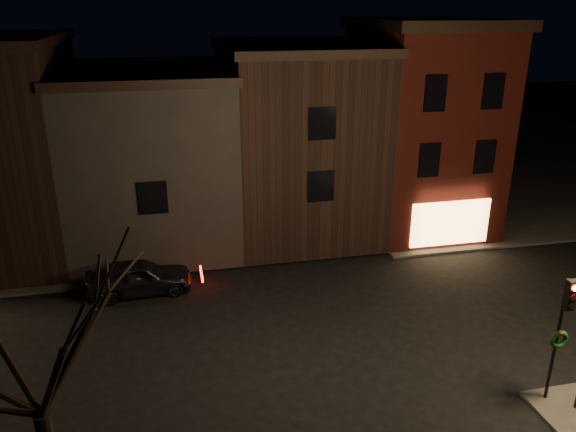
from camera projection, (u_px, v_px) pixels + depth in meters
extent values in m
plane|color=black|center=(319.00, 328.00, 20.83)|extent=(120.00, 120.00, 0.00)
cube|color=#2D2B28|center=(501.00, 159.00, 43.11)|extent=(30.00, 30.00, 0.12)
cube|color=#42100B|center=(420.00, 130.00, 29.31)|extent=(6.00, 8.00, 10.00)
cube|color=black|center=(429.00, 23.00, 27.44)|extent=(6.50, 8.50, 0.50)
cube|color=#EFB46B|center=(450.00, 223.00, 26.92)|extent=(4.00, 0.12, 2.20)
cube|color=black|center=(295.00, 141.00, 29.08)|extent=(7.00, 10.00, 9.00)
cube|color=black|center=(295.00, 46.00, 27.41)|extent=(7.30, 10.30, 0.40)
cube|color=black|center=(153.00, 158.00, 27.79)|extent=(7.50, 10.00, 8.00)
cube|color=black|center=(145.00, 71.00, 26.30)|extent=(7.80, 10.30, 0.40)
cylinder|color=black|center=(556.00, 341.00, 16.28)|extent=(0.10, 0.10, 4.00)
cube|color=black|center=(570.00, 295.00, 15.55)|extent=(0.28, 0.22, 0.90)
cylinder|color=#FF0C07|center=(575.00, 288.00, 15.34)|extent=(0.18, 0.06, 0.18)
cylinder|color=black|center=(573.00, 297.00, 15.44)|extent=(0.18, 0.06, 0.18)
cylinder|color=black|center=(571.00, 306.00, 15.54)|extent=(0.18, 0.06, 0.18)
torus|color=#0C380F|center=(559.00, 339.00, 16.17)|extent=(0.58, 0.14, 0.58)
sphere|color=#990C0C|center=(561.00, 333.00, 16.07)|extent=(0.12, 0.12, 0.12)
imported|color=black|center=(139.00, 277.00, 23.12)|extent=(4.34, 1.92, 1.45)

